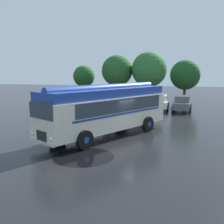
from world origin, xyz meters
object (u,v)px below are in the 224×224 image
car_mid_left (160,102)px  box_van (108,97)px  car_near_left (135,102)px  vintage_bus (107,108)px  car_mid_right (182,103)px

car_mid_left → box_van: size_ratio=0.72×
car_near_left → box_van: bearing=-174.1°
vintage_bus → car_mid_left: vintage_bus is taller
vintage_bus → car_mid_left: bearing=78.1°
car_near_left → car_mid_left: size_ratio=1.03×
vintage_bus → box_van: vintage_bus is taller
vintage_bus → box_van: size_ratio=1.70×
vintage_bus → car_near_left: bearing=89.7°
car_mid_right → vintage_bus: bearing=-112.4°
vintage_bus → car_mid_left: 13.73m
car_mid_left → car_mid_right: (2.44, -0.68, 0.00)m
car_mid_left → car_mid_right: 2.53m
car_near_left → car_mid_right: bearing=-0.9°
vintage_bus → car_mid_right: (5.25, 12.72, -1.05)m
car_mid_left → box_van: (-5.88, -0.92, 0.52)m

